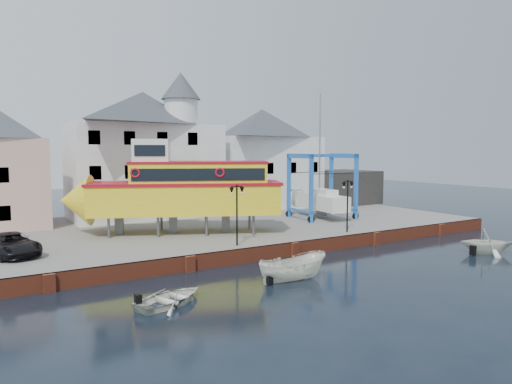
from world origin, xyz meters
TOP-DOWN VIEW (x-y plane):
  - ground at (0.00, 0.00)m, footprint 140.00×140.00m
  - hardstanding at (0.00, 11.00)m, footprint 44.00×22.00m
  - quay_wall at (-0.00, 0.10)m, footprint 44.00×0.47m
  - building_white_main at (-4.87, 18.39)m, footprint 14.00×8.30m
  - building_white_right at (9.00, 19.00)m, footprint 12.00×8.00m
  - shed_dark at (19.00, 17.00)m, footprint 8.00×7.00m
  - lamp_post_left at (-4.00, 1.20)m, footprint 1.12×0.32m
  - lamp_post_right at (6.00, 1.20)m, footprint 1.12×0.32m
  - tour_boat at (-6.03, 7.89)m, footprint 17.07×10.54m
  - travel_lift at (9.20, 8.97)m, footprint 5.97×8.06m
  - van at (-17.43, 5.75)m, footprint 3.57×5.49m
  - motorboat_a at (-3.67, -4.91)m, footprint 4.52×2.02m
  - motorboat_c at (12.60, -6.44)m, footprint 4.80×4.69m
  - motorboat_d at (-11.13, -5.07)m, footprint 4.53×3.92m

SIDE VIEW (x-z plane):
  - ground at x=0.00m, z-range 0.00..0.00m
  - motorboat_a at x=-3.67m, z-range -0.85..0.85m
  - motorboat_c at x=12.60m, z-range -0.96..0.96m
  - motorboat_d at x=-11.13m, z-range -0.39..0.39m
  - hardstanding at x=0.00m, z-range 0.00..1.00m
  - quay_wall at x=0.00m, z-range 0.00..1.00m
  - van at x=-17.43m, z-range 1.00..2.41m
  - shed_dark at x=19.00m, z-range 1.00..5.00m
  - travel_lift at x=9.20m, z-range -2.97..8.97m
  - lamp_post_left at x=-4.00m, z-range 2.07..6.27m
  - lamp_post_right at x=6.00m, z-range 2.07..6.27m
  - tour_boat at x=-6.03m, z-range 0.79..8.15m
  - building_white_right at x=9.00m, z-range 1.00..12.20m
  - building_white_main at x=-4.87m, z-range 0.34..14.34m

